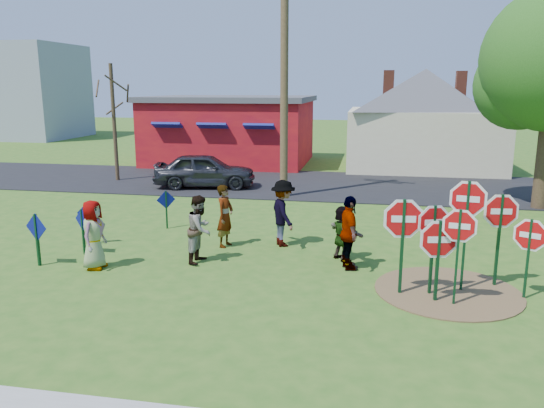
# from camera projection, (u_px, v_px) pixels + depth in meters

# --- Properties ---
(ground) EXTENTS (120.00, 120.00, 0.00)m
(ground) POSITION_uv_depth(u_px,v_px,m) (259.00, 265.00, 13.56)
(ground) COLOR #2F5E1A
(ground) RESTS_ON ground
(road) EXTENTS (120.00, 7.50, 0.04)m
(road) POSITION_uv_depth(u_px,v_px,m) (310.00, 184.00, 24.59)
(road) COLOR black
(road) RESTS_ON ground
(dirt_patch) EXTENTS (3.20, 3.20, 0.03)m
(dirt_patch) POSITION_uv_depth(u_px,v_px,m) (448.00, 291.00, 11.79)
(dirt_patch) COLOR brown
(dirt_patch) RESTS_ON ground
(red_building) EXTENTS (9.40, 7.69, 3.90)m
(red_building) POSITION_uv_depth(u_px,v_px,m) (231.00, 129.00, 31.37)
(red_building) COLOR maroon
(red_building) RESTS_ON ground
(cream_house) EXTENTS (9.40, 9.40, 6.50)m
(cream_house) POSITION_uv_depth(u_px,v_px,m) (424.00, 115.00, 29.21)
(cream_house) COLOR beige
(cream_house) RESTS_ON ground
(distant_building) EXTENTS (10.00, 8.00, 8.00)m
(distant_building) POSITION_uv_depth(u_px,v_px,m) (17.00, 92.00, 46.47)
(distant_building) COLOR #8C939E
(distant_building) RESTS_ON ground
(stop_sign_a) EXTENTS (1.17, 0.15, 2.29)m
(stop_sign_a) POSITION_uv_depth(u_px,v_px,m) (403.00, 226.00, 11.36)
(stop_sign_a) COLOR #103C1E
(stop_sign_a) RESTS_ON ground
(stop_sign_b) EXTENTS (1.06, 0.23, 2.64)m
(stop_sign_b) POSITION_uv_depth(u_px,v_px,m) (467.00, 208.00, 11.47)
(stop_sign_b) COLOR #103C1E
(stop_sign_b) RESTS_ON ground
(stop_sign_c) EXTENTS (0.93, 0.18, 2.18)m
(stop_sign_c) POSITION_uv_depth(u_px,v_px,m) (459.00, 235.00, 10.77)
(stop_sign_c) COLOR #103C1E
(stop_sign_c) RESTS_ON ground
(stop_sign_d) EXTENTS (1.05, 0.14, 2.29)m
(stop_sign_d) POSITION_uv_depth(u_px,v_px,m) (500.00, 218.00, 11.80)
(stop_sign_d) COLOR #103C1E
(stop_sign_d) RESTS_ON ground
(stop_sign_e) EXTENTS (1.10, 0.23, 1.93)m
(stop_sign_e) POSITION_uv_depth(u_px,v_px,m) (439.00, 245.00, 11.01)
(stop_sign_e) COLOR #103C1E
(stop_sign_e) RESTS_ON ground
(stop_sign_f) EXTENTS (0.85, 0.44, 1.89)m
(stop_sign_f) POSITION_uv_depth(u_px,v_px,m) (530.00, 240.00, 11.15)
(stop_sign_f) COLOR #103C1E
(stop_sign_f) RESTS_ON ground
(stop_sign_g) EXTENTS (0.95, 0.36, 2.14)m
(stop_sign_g) POSITION_uv_depth(u_px,v_px,m) (433.00, 230.00, 11.34)
(stop_sign_g) COLOR #103C1E
(stop_sign_g) RESTS_ON ground
(blue_diamond_a) EXTENTS (0.70, 0.23, 1.37)m
(blue_diamond_a) POSITION_uv_depth(u_px,v_px,m) (37.00, 234.00, 13.35)
(blue_diamond_a) COLOR #103C1E
(blue_diamond_a) RESTS_ON ground
(blue_diamond_b) EXTENTS (0.56, 0.31, 1.28)m
(blue_diamond_b) POSITION_uv_depth(u_px,v_px,m) (83.00, 226.00, 14.25)
(blue_diamond_b) COLOR #103C1E
(blue_diamond_b) RESTS_ON ground
(blue_diamond_c) EXTENTS (0.64, 0.15, 1.27)m
(blue_diamond_c) POSITION_uv_depth(u_px,v_px,m) (89.00, 218.00, 15.16)
(blue_diamond_c) COLOR #103C1E
(blue_diamond_c) RESTS_ON ground
(blue_diamond_d) EXTENTS (0.51, 0.34, 1.24)m
(blue_diamond_d) POSITION_uv_depth(u_px,v_px,m) (166.00, 205.00, 16.89)
(blue_diamond_d) COLOR #103C1E
(blue_diamond_d) RESTS_ON ground
(person_a) EXTENTS (0.58, 0.87, 1.75)m
(person_a) POSITION_uv_depth(u_px,v_px,m) (93.00, 235.00, 13.15)
(person_a) COLOR #476193
(person_a) RESTS_ON ground
(person_b) EXTENTS (0.56, 0.73, 1.78)m
(person_b) POSITION_uv_depth(u_px,v_px,m) (225.00, 216.00, 14.98)
(person_b) COLOR #297B6F
(person_b) RESTS_ON ground
(person_c) EXTENTS (0.75, 0.92, 1.76)m
(person_c) POSITION_uv_depth(u_px,v_px,m) (200.00, 229.00, 13.64)
(person_c) COLOR #99573C
(person_c) RESTS_ON ground
(person_d) EXTENTS (1.19, 1.42, 1.90)m
(person_d) POSITION_uv_depth(u_px,v_px,m) (283.00, 213.00, 15.03)
(person_d) COLOR #2D2C31
(person_d) RESTS_ON ground
(person_e) EXTENTS (0.75, 1.18, 1.87)m
(person_e) POSITION_uv_depth(u_px,v_px,m) (349.00, 233.00, 13.07)
(person_e) COLOR #513660
(person_e) RESTS_ON ground
(person_f) EXTENTS (1.16, 1.34, 1.46)m
(person_f) POSITION_uv_depth(u_px,v_px,m) (343.00, 233.00, 13.83)
(person_f) COLOR #1F4A29
(person_f) RESTS_ON ground
(suv) EXTENTS (4.71, 2.56, 1.52)m
(suv) POSITION_uv_depth(u_px,v_px,m) (205.00, 170.00, 23.66)
(suv) COLOR #2B2B2F
(suv) RESTS_ON road
(utility_pole) EXTENTS (2.39, 0.94, 10.15)m
(utility_pole) POSITION_uv_depth(u_px,v_px,m) (284.00, 63.00, 20.73)
(utility_pole) COLOR #4C3823
(utility_pole) RESTS_ON ground
(bare_tree_west) EXTENTS (1.80, 1.80, 5.51)m
(bare_tree_west) POSITION_uv_depth(u_px,v_px,m) (113.00, 106.00, 24.89)
(bare_tree_west) COLOR #382819
(bare_tree_west) RESTS_ON ground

